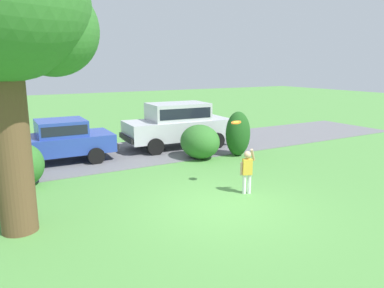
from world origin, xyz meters
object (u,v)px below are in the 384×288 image
(oak_tree_large, at_px, (1,17))
(child_thrower, at_px, (247,169))
(parked_sedan, at_px, (55,140))
(frisbee, at_px, (236,122))
(parked_suv, at_px, (178,123))

(oak_tree_large, distance_m, child_thrower, 6.77)
(oak_tree_large, height_order, parked_sedan, oak_tree_large)
(parked_sedan, bearing_deg, child_thrower, -57.25)
(child_thrower, distance_m, frisbee, 1.35)
(oak_tree_large, xyz_separation_m, parked_suv, (6.73, 5.48, -3.34))
(parked_sedan, relative_size, frisbee, 15.75)
(child_thrower, height_order, frisbee, frisbee)
(oak_tree_large, height_order, child_thrower, oak_tree_large)
(oak_tree_large, height_order, frisbee, oak_tree_large)
(parked_suv, xyz_separation_m, child_thrower, (-1.10, -6.17, -0.36))
(oak_tree_large, relative_size, frisbee, 21.77)
(oak_tree_large, distance_m, frisbee, 6.20)
(parked_suv, bearing_deg, child_thrower, -100.09)
(child_thrower, bearing_deg, parked_sedan, 122.75)
(frisbee, bearing_deg, parked_suv, 79.25)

